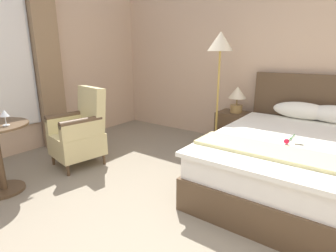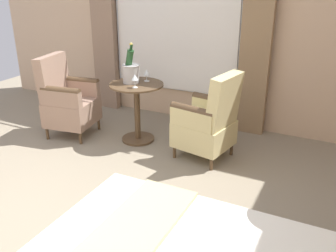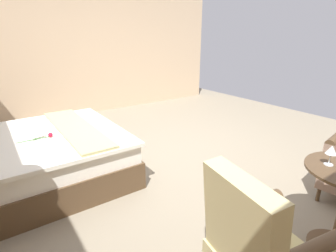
{
  "view_description": "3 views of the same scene",
  "coord_description": "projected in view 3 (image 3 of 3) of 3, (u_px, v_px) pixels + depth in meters",
  "views": [
    {
      "loc": [
        0.81,
        -1.02,
        1.37
      ],
      "look_at": [
        -0.67,
        1.01,
        0.67
      ],
      "focal_mm": 28.0,
      "sensor_mm": 36.0,
      "label": 1
    },
    {
      "loc": [
        1.58,
        2.12,
        1.92
      ],
      "look_at": [
        -1.03,
        0.82,
        0.7
      ],
      "focal_mm": 40.0,
      "sensor_mm": 36.0,
      "label": 2
    },
    {
      "loc": [
        -2.57,
        1.97,
        1.61
      ],
      "look_at": [
        -0.63,
        0.6,
        0.79
      ],
      "focal_mm": 28.0,
      "sensor_mm": 36.0,
      "label": 3
    }
  ],
  "objects": [
    {
      "name": "wall_far_side",
      "position": [
        91.0,
        46.0,
        5.44
      ],
      "size": [
        0.12,
        5.97,
        2.81
      ],
      "color": "#D0B28D",
      "rests_on": "ground"
    },
    {
      "name": "ground_plane",
      "position": [
        177.0,
        160.0,
        3.58
      ],
      "size": [
        7.38,
        7.38,
        0.0
      ],
      "primitive_type": "plane",
      "color": "gray"
    },
    {
      "name": "bed",
      "position": [
        18.0,
        162.0,
        2.84
      ],
      "size": [
        1.71,
        2.16,
        1.11
      ],
      "color": "brown",
      "rests_on": "ground"
    },
    {
      "name": "wine_glass_near_bucket",
      "position": [
        331.0,
        151.0,
        1.88
      ],
      "size": [
        0.08,
        0.08,
        0.15
      ],
      "color": "white",
      "rests_on": "side_table_round"
    }
  ]
}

